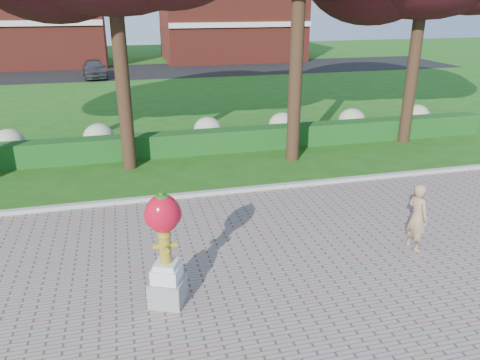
# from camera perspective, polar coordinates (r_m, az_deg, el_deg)

# --- Properties ---
(ground) EXTENTS (100.00, 100.00, 0.00)m
(ground) POSITION_cam_1_polar(r_m,az_deg,el_deg) (10.64, -1.22, -8.20)
(ground) COLOR #245214
(ground) RESTS_ON ground
(curb) EXTENTS (40.00, 0.18, 0.15)m
(curb) POSITION_cam_1_polar(r_m,az_deg,el_deg) (13.25, -4.16, -1.69)
(curb) COLOR #ADADA5
(curb) RESTS_ON ground
(lawn_hedge) EXTENTS (24.00, 0.70, 0.80)m
(lawn_hedge) POSITION_cam_1_polar(r_m,az_deg,el_deg) (16.87, -6.64, 4.49)
(lawn_hedge) COLOR #164D1A
(lawn_hedge) RESTS_ON ground
(hydrangea_row) EXTENTS (20.10, 1.10, 0.99)m
(hydrangea_row) POSITION_cam_1_polar(r_m,az_deg,el_deg) (17.86, -5.29, 5.99)
(hydrangea_row) COLOR #ADB88D
(hydrangea_row) RESTS_ON ground
(street) EXTENTS (50.00, 8.00, 0.02)m
(street) POSITION_cam_1_polar(r_m,az_deg,el_deg) (37.45, -11.22, 12.89)
(street) COLOR black
(street) RESTS_ON ground
(building_left) EXTENTS (14.00, 8.00, 7.00)m
(building_left) POSITION_cam_1_polar(r_m,az_deg,el_deg) (43.79, -25.87, 17.03)
(building_left) COLOR maroon
(building_left) RESTS_ON ground
(building_right) EXTENTS (12.00, 8.00, 6.40)m
(building_right) POSITION_cam_1_polar(r_m,az_deg,el_deg) (44.24, -1.13, 18.66)
(building_right) COLOR maroon
(building_right) RESTS_ON ground
(hydrant_sculpture) EXTENTS (0.78, 0.78, 2.19)m
(hydrant_sculpture) POSITION_cam_1_polar(r_m,az_deg,el_deg) (8.35, -9.13, -7.96)
(hydrant_sculpture) COLOR gray
(hydrant_sculpture) RESTS_ON walkway
(woman) EXTENTS (0.44, 0.61, 1.54)m
(woman) POSITION_cam_1_polar(r_m,az_deg,el_deg) (10.87, 20.78, -4.24)
(woman) COLOR #A07E5B
(woman) RESTS_ON walkway
(parked_car) EXTENTS (1.93, 3.88, 1.27)m
(parked_car) POSITION_cam_1_polar(r_m,az_deg,el_deg) (34.96, -17.35, 12.84)
(parked_car) COLOR #3B3C42
(parked_car) RESTS_ON street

